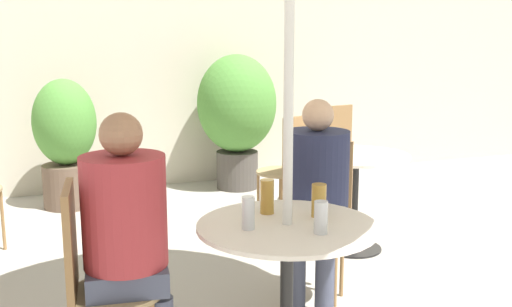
{
  "coord_description": "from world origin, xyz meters",
  "views": [
    {
      "loc": [
        -1.06,
        -2.15,
        1.53
      ],
      "look_at": [
        -0.03,
        0.62,
        0.96
      ],
      "focal_mm": 42.0,
      "sensor_mm": 36.0,
      "label": 1
    }
  ],
  "objects_px": {
    "beer_glass_1": "(248,213)",
    "beer_glass_2": "(321,217)",
    "bistro_chair_0": "(320,205)",
    "seated_person_1": "(129,230)",
    "beer_glass_3": "(319,200)",
    "potted_plant_0": "(65,138)",
    "beer_glass_0": "(267,197)",
    "bistro_chair_1": "(94,271)",
    "cafe_table_near": "(287,257)",
    "bistro_chair_5": "(330,145)",
    "bistro_chair_3": "(290,162)",
    "cafe_table_far": "(355,177)",
    "seated_person_0": "(316,186)",
    "potted_plant_1": "(237,110)"
  },
  "relations": [
    {
      "from": "bistro_chair_0",
      "to": "seated_person_1",
      "type": "height_order",
      "value": "seated_person_1"
    },
    {
      "from": "seated_person_1",
      "to": "beer_glass_1",
      "type": "height_order",
      "value": "seated_person_1"
    },
    {
      "from": "seated_person_1",
      "to": "beer_glass_1",
      "type": "distance_m",
      "value": 0.51
    },
    {
      "from": "bistro_chair_3",
      "to": "beer_glass_0",
      "type": "bearing_deg",
      "value": 38.69
    },
    {
      "from": "bistro_chair_5",
      "to": "seated_person_1",
      "type": "distance_m",
      "value": 3.21
    },
    {
      "from": "bistro_chair_0",
      "to": "beer_glass_2",
      "type": "height_order",
      "value": "bistro_chair_0"
    },
    {
      "from": "seated_person_1",
      "to": "bistro_chair_0",
      "type": "bearing_deg",
      "value": -56.76
    },
    {
      "from": "bistro_chair_3",
      "to": "potted_plant_1",
      "type": "height_order",
      "value": "potted_plant_1"
    },
    {
      "from": "beer_glass_1",
      "to": "bistro_chair_5",
      "type": "bearing_deg",
      "value": 55.63
    },
    {
      "from": "seated_person_0",
      "to": "beer_glass_1",
      "type": "xyz_separation_m",
      "value": [
        -0.61,
        -0.56,
        0.07
      ]
    },
    {
      "from": "bistro_chair_0",
      "to": "beer_glass_0",
      "type": "xyz_separation_m",
      "value": [
        -0.53,
        -0.49,
        0.23
      ]
    },
    {
      "from": "cafe_table_far",
      "to": "beer_glass_3",
      "type": "bearing_deg",
      "value": -126.09
    },
    {
      "from": "seated_person_0",
      "to": "potted_plant_0",
      "type": "distance_m",
      "value": 2.95
    },
    {
      "from": "bistro_chair_3",
      "to": "cafe_table_far",
      "type": "bearing_deg",
      "value": 90.81
    },
    {
      "from": "cafe_table_far",
      "to": "beer_glass_2",
      "type": "relative_size",
      "value": 5.49
    },
    {
      "from": "beer_glass_2",
      "to": "potted_plant_1",
      "type": "bearing_deg",
      "value": 76.88
    },
    {
      "from": "beer_glass_0",
      "to": "seated_person_1",
      "type": "bearing_deg",
      "value": -171.09
    },
    {
      "from": "cafe_table_far",
      "to": "potted_plant_1",
      "type": "distance_m",
      "value": 2.07
    },
    {
      "from": "cafe_table_near",
      "to": "potted_plant_1",
      "type": "relative_size",
      "value": 0.6
    },
    {
      "from": "bistro_chair_0",
      "to": "beer_glass_1",
      "type": "height_order",
      "value": "bistro_chair_0"
    },
    {
      "from": "bistro_chair_5",
      "to": "beer_glass_2",
      "type": "height_order",
      "value": "bistro_chair_5"
    },
    {
      "from": "cafe_table_far",
      "to": "potted_plant_1",
      "type": "relative_size",
      "value": 0.57
    },
    {
      "from": "beer_glass_3",
      "to": "potted_plant_1",
      "type": "relative_size",
      "value": 0.11
    },
    {
      "from": "beer_glass_2",
      "to": "potted_plant_0",
      "type": "bearing_deg",
      "value": 104.07
    },
    {
      "from": "cafe_table_near",
      "to": "beer_glass_1",
      "type": "bearing_deg",
      "value": -177.98
    },
    {
      "from": "cafe_table_far",
      "to": "bistro_chair_3",
      "type": "xyz_separation_m",
      "value": [
        -0.26,
        0.56,
        0.02
      ]
    },
    {
      "from": "beer_glass_0",
      "to": "beer_glass_3",
      "type": "relative_size",
      "value": 1.05
    },
    {
      "from": "beer_glass_3",
      "to": "potted_plant_0",
      "type": "bearing_deg",
      "value": 106.68
    },
    {
      "from": "cafe_table_far",
      "to": "bistro_chair_0",
      "type": "height_order",
      "value": "bistro_chair_0"
    },
    {
      "from": "cafe_table_far",
      "to": "bistro_chair_3",
      "type": "bearing_deg",
      "value": 114.98
    },
    {
      "from": "bistro_chair_3",
      "to": "beer_glass_0",
      "type": "height_order",
      "value": "bistro_chair_3"
    },
    {
      "from": "bistro_chair_0",
      "to": "seated_person_0",
      "type": "bearing_deg",
      "value": -90.0
    },
    {
      "from": "beer_glass_2",
      "to": "potted_plant_0",
      "type": "height_order",
      "value": "potted_plant_0"
    },
    {
      "from": "cafe_table_near",
      "to": "bistro_chair_5",
      "type": "distance_m",
      "value": 2.86
    },
    {
      "from": "beer_glass_0",
      "to": "potted_plant_0",
      "type": "height_order",
      "value": "potted_plant_0"
    },
    {
      "from": "bistro_chair_3",
      "to": "beer_glass_2",
      "type": "bearing_deg",
      "value": 45.38
    },
    {
      "from": "beer_glass_1",
      "to": "beer_glass_2",
      "type": "distance_m",
      "value": 0.32
    },
    {
      "from": "beer_glass_3",
      "to": "potted_plant_0",
      "type": "height_order",
      "value": "potted_plant_0"
    },
    {
      "from": "bistro_chair_5",
      "to": "cafe_table_far",
      "type": "bearing_deg",
      "value": 61.21
    },
    {
      "from": "beer_glass_0",
      "to": "potted_plant_1",
      "type": "relative_size",
      "value": 0.12
    },
    {
      "from": "bistro_chair_1",
      "to": "bistro_chair_5",
      "type": "relative_size",
      "value": 1.0
    },
    {
      "from": "bistro_chair_1",
      "to": "potted_plant_0",
      "type": "relative_size",
      "value": 0.8
    },
    {
      "from": "bistro_chair_0",
      "to": "bistro_chair_1",
      "type": "bearing_deg",
      "value": -120.0
    },
    {
      "from": "beer_glass_0",
      "to": "bistro_chair_1",
      "type": "bearing_deg",
      "value": -173.95
    },
    {
      "from": "cafe_table_near",
      "to": "seated_person_0",
      "type": "xyz_separation_m",
      "value": [
        0.42,
        0.56,
        0.16
      ]
    },
    {
      "from": "cafe_table_far",
      "to": "seated_person_0",
      "type": "relative_size",
      "value": 0.65
    },
    {
      "from": "bistro_chair_0",
      "to": "beer_glass_0",
      "type": "height_order",
      "value": "bistro_chair_0"
    },
    {
      "from": "bistro_chair_0",
      "to": "beer_glass_3",
      "type": "relative_size",
      "value": 6.01
    },
    {
      "from": "bistro_chair_5",
      "to": "potted_plant_1",
      "type": "distance_m",
      "value": 1.12
    },
    {
      "from": "cafe_table_near",
      "to": "beer_glass_0",
      "type": "height_order",
      "value": "beer_glass_0"
    }
  ]
}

